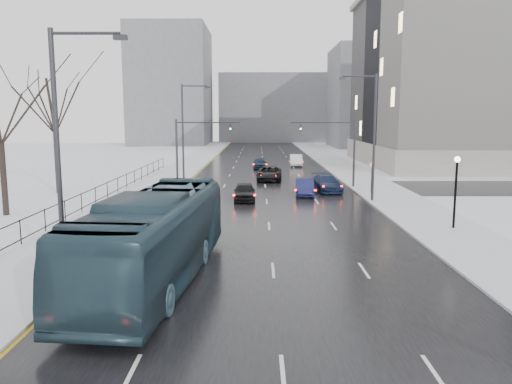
{
  "coord_description": "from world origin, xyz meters",
  "views": [
    {
      "loc": [
        -0.64,
        0.82,
        6.72
      ],
      "look_at": [
        -0.79,
        28.78,
        2.5
      ],
      "focal_mm": 35.0,
      "sensor_mm": 36.0,
      "label": 1
    }
  ],
  "objects_px": {
    "sedan_right_near": "(305,187)",
    "sedan_right_cross": "(269,173)",
    "mast_signal_right": "(343,145)",
    "mast_signal_left": "(188,145)",
    "tree_park_d": "(7,217)",
    "sedan_center_near": "(244,192)",
    "tree_park_e": "(59,194)",
    "sedan_right_far": "(327,183)",
    "streetlight_l_far": "(185,128)",
    "no_uturn_sign": "(372,168)",
    "sedan_right_distant": "(296,160)",
    "streetlight_r_mid": "(372,131)",
    "lamppost_r_mid": "(456,182)",
    "bus": "(156,237)",
    "streetlight_l_near": "(63,146)",
    "sedan_center_far": "(260,163)"
  },
  "relations": [
    {
      "from": "sedan_right_near",
      "to": "sedan_right_cross",
      "type": "bearing_deg",
      "value": 109.13
    },
    {
      "from": "mast_signal_right",
      "to": "mast_signal_left",
      "type": "height_order",
      "value": "same"
    },
    {
      "from": "tree_park_d",
      "to": "sedan_center_near",
      "type": "distance_m",
      "value": 17.3
    },
    {
      "from": "tree_park_e",
      "to": "sedan_right_far",
      "type": "xyz_separation_m",
      "value": [
        23.73,
        1.5,
        0.78
      ]
    },
    {
      "from": "streetlight_l_far",
      "to": "no_uturn_sign",
      "type": "xyz_separation_m",
      "value": [
        17.37,
        -8.0,
        -3.32
      ]
    },
    {
      "from": "mast_signal_left",
      "to": "sedan_right_distant",
      "type": "relative_size",
      "value": 1.38
    },
    {
      "from": "streetlight_r_mid",
      "to": "no_uturn_sign",
      "type": "height_order",
      "value": "streetlight_r_mid"
    },
    {
      "from": "streetlight_l_far",
      "to": "sedan_right_cross",
      "type": "height_order",
      "value": "streetlight_l_far"
    },
    {
      "from": "lamppost_r_mid",
      "to": "sedan_right_cross",
      "type": "xyz_separation_m",
      "value": [
        -10.5,
        23.29,
        -2.16
      ]
    },
    {
      "from": "bus",
      "to": "sedan_right_distant",
      "type": "height_order",
      "value": "bus"
    },
    {
      "from": "bus",
      "to": "sedan_center_near",
      "type": "height_order",
      "value": "bus"
    },
    {
      "from": "sedan_center_near",
      "to": "sedan_right_near",
      "type": "relative_size",
      "value": 0.97
    },
    {
      "from": "lamppost_r_mid",
      "to": "sedan_right_near",
      "type": "relative_size",
      "value": 0.99
    },
    {
      "from": "bus",
      "to": "lamppost_r_mid",
      "type": "bearing_deg",
      "value": 36.28
    },
    {
      "from": "no_uturn_sign",
      "to": "sedan_right_far",
      "type": "height_order",
      "value": "no_uturn_sign"
    },
    {
      "from": "bus",
      "to": "mast_signal_left",
      "type": "bearing_deg",
      "value": 100.43
    },
    {
      "from": "sedan_center_near",
      "to": "sedan_right_near",
      "type": "xyz_separation_m",
      "value": [
        5.1,
        2.62,
        -0.0
      ]
    },
    {
      "from": "mast_signal_right",
      "to": "sedan_right_distant",
      "type": "bearing_deg",
      "value": 97.6
    },
    {
      "from": "lamppost_r_mid",
      "to": "sedan_center_near",
      "type": "distance_m",
      "value": 16.68
    },
    {
      "from": "streetlight_l_near",
      "to": "sedan_right_far",
      "type": "xyz_separation_m",
      "value": [
        13.69,
        25.5,
        -4.84
      ]
    },
    {
      "from": "mast_signal_right",
      "to": "sedan_center_far",
      "type": "height_order",
      "value": "mast_signal_right"
    },
    {
      "from": "tree_park_e",
      "to": "bus",
      "type": "bearing_deg",
      "value": -60.34
    },
    {
      "from": "tree_park_d",
      "to": "sedan_right_distant",
      "type": "relative_size",
      "value": 2.65
    },
    {
      "from": "sedan_center_near",
      "to": "sedan_right_distant",
      "type": "height_order",
      "value": "sedan_right_distant"
    },
    {
      "from": "streetlight_r_mid",
      "to": "sedan_right_cross",
      "type": "relative_size",
      "value": 1.86
    },
    {
      "from": "no_uturn_sign",
      "to": "lamppost_r_mid",
      "type": "bearing_deg",
      "value": -82.67
    },
    {
      "from": "no_uturn_sign",
      "to": "sedan_center_near",
      "type": "xyz_separation_m",
      "value": [
        -10.99,
        -3.51,
        -1.54
      ]
    },
    {
      "from": "bus",
      "to": "sedan_right_far",
      "type": "xyz_separation_m",
      "value": [
        10.33,
        25.03,
        -1.12
      ]
    },
    {
      "from": "tree_park_e",
      "to": "sedan_right_distant",
      "type": "bearing_deg",
      "value": 47.97
    },
    {
      "from": "streetlight_r_mid",
      "to": "sedan_right_cross",
      "type": "xyz_separation_m",
      "value": [
        -7.67,
        13.29,
        -4.83
      ]
    },
    {
      "from": "streetlight_l_near",
      "to": "lamppost_r_mid",
      "type": "height_order",
      "value": "streetlight_l_near"
    },
    {
      "from": "sedan_right_near",
      "to": "sedan_center_near",
      "type": "bearing_deg",
      "value": -149.16
    },
    {
      "from": "tree_park_d",
      "to": "streetlight_l_far",
      "type": "bearing_deg",
      "value": 61.85
    },
    {
      "from": "streetlight_l_near",
      "to": "tree_park_e",
      "type": "bearing_deg",
      "value": 112.69
    },
    {
      "from": "tree_park_e",
      "to": "no_uturn_sign",
      "type": "xyz_separation_m",
      "value": [
        27.4,
        0.0,
        2.3
      ]
    },
    {
      "from": "tree_park_e",
      "to": "streetlight_l_near",
      "type": "bearing_deg",
      "value": -67.31
    },
    {
      "from": "mast_signal_right",
      "to": "bus",
      "type": "height_order",
      "value": "mast_signal_right"
    },
    {
      "from": "streetlight_l_far",
      "to": "lamppost_r_mid",
      "type": "relative_size",
      "value": 2.34
    },
    {
      "from": "sedan_center_far",
      "to": "sedan_right_distant",
      "type": "height_order",
      "value": "sedan_right_distant"
    },
    {
      "from": "sedan_right_near",
      "to": "mast_signal_right",
      "type": "bearing_deg",
      "value": 54.28
    },
    {
      "from": "streetlight_l_far",
      "to": "mast_signal_left",
      "type": "bearing_deg",
      "value": -78.13
    },
    {
      "from": "sedan_right_cross",
      "to": "sedan_right_distant",
      "type": "height_order",
      "value": "sedan_right_distant"
    },
    {
      "from": "streetlight_l_far",
      "to": "sedan_center_near",
      "type": "height_order",
      "value": "streetlight_l_far"
    },
    {
      "from": "bus",
      "to": "sedan_right_near",
      "type": "relative_size",
      "value": 3.07
    },
    {
      "from": "streetlight_l_far",
      "to": "sedan_right_near",
      "type": "relative_size",
      "value": 2.31
    },
    {
      "from": "tree_park_d",
      "to": "sedan_right_distant",
      "type": "xyz_separation_m",
      "value": [
        22.3,
        35.19,
        0.82
      ]
    },
    {
      "from": "bus",
      "to": "sedan_right_far",
      "type": "relative_size",
      "value": 2.62
    },
    {
      "from": "mast_signal_right",
      "to": "sedan_right_distant",
      "type": "height_order",
      "value": "mast_signal_right"
    },
    {
      "from": "mast_signal_right",
      "to": "no_uturn_sign",
      "type": "bearing_deg",
      "value": -64.89
    },
    {
      "from": "sedan_right_far",
      "to": "sedan_center_far",
      "type": "relative_size",
      "value": 1.23
    }
  ]
}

